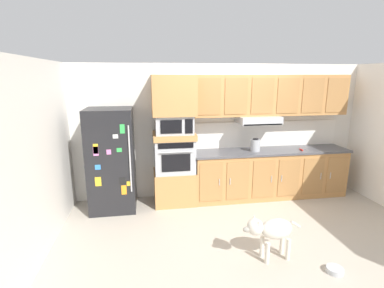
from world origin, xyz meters
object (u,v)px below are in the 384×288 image
built_in_oven (174,155)px  electric_kettle (255,145)px  screwdriver (302,150)px  dog (271,230)px  microwave (174,124)px  refrigerator (112,160)px  dog_food_bowl (335,270)px

built_in_oven → electric_kettle: size_ratio=2.92×
screwdriver → electric_kettle: electric_kettle is taller
screwdriver → dog: bearing=-127.5°
built_in_oven → microwave: microwave is taller
refrigerator → microwave: (1.08, 0.07, 0.58)m
electric_kettle → dog_food_bowl: (0.18, -2.23, -1.00)m
electric_kettle → microwave: bearing=178.2°
microwave → electric_kettle: (1.50, -0.05, -0.43)m
built_in_oven → dog_food_bowl: bearing=-53.7°
built_in_oven → screwdriver: built_in_oven is taller
refrigerator → electric_kettle: bearing=0.5°
dog → refrigerator: bearing=-47.0°
screwdriver → refrigerator: bearing=179.0°
microwave → dog: size_ratio=0.81×
built_in_oven → dog_food_bowl: built_in_oven is taller
built_in_oven → electric_kettle: (1.50, -0.05, 0.13)m
screwdriver → electric_kettle: (-0.88, 0.08, 0.10)m
microwave → dog: bearing=-62.0°
microwave → screwdriver: 2.44m
electric_kettle → dog_food_bowl: bearing=-85.4°
refrigerator → built_in_oven: (1.08, 0.07, 0.02)m
built_in_oven → refrigerator: bearing=-176.4°
screwdriver → dog_food_bowl: (-0.71, -2.15, -0.90)m
electric_kettle → built_in_oven: bearing=178.2°
refrigerator → dog_food_bowl: (2.76, -2.21, -0.85)m
microwave → dog_food_bowl: microwave is taller
screwdriver → electric_kettle: bearing=174.8°
microwave → refrigerator: bearing=-176.4°
built_in_oven → dog: built_in_oven is taller
built_in_oven → microwave: size_ratio=1.09×
built_in_oven → dog_food_bowl: size_ratio=3.50×
dog_food_bowl → microwave: bearing=126.3°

